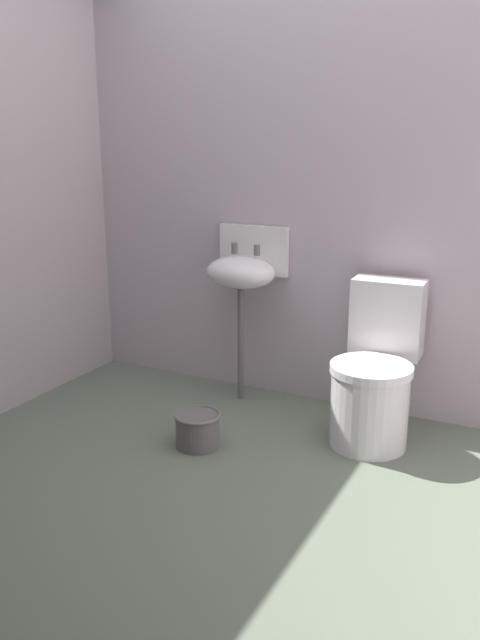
# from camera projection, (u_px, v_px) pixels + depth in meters

# --- Properties ---
(ground_plane) EXTENTS (3.27, 2.81, 0.08)m
(ground_plane) POSITION_uv_depth(u_px,v_px,m) (208.00, 502.00, 2.87)
(ground_plane) COLOR #616E5D
(wall_back) EXTENTS (3.27, 0.10, 2.27)m
(wall_back) POSITION_uv_depth(u_px,v_px,m) (319.00, 202.00, 3.63)
(wall_back) COLOR #B1A3AD
(wall_back) RESTS_ON ground
(toilet_near_wall) EXTENTS (0.42, 0.60, 0.78)m
(toilet_near_wall) POSITION_uv_depth(u_px,v_px,m) (375.00, 378.00, 3.30)
(toilet_near_wall) COLOR white
(toilet_near_wall) RESTS_ON ground
(sink) EXTENTS (0.42, 0.35, 0.99)m
(sink) POSITION_uv_depth(u_px,v_px,m) (243.00, 270.00, 3.71)
(sink) COLOR #605C5B
(sink) RESTS_ON ground
(bucket) EXTENTS (0.23, 0.23, 0.17)m
(bucket) POSITION_uv_depth(u_px,v_px,m) (198.00, 429.00, 3.27)
(bucket) COLOR #605C5B
(bucket) RESTS_ON ground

